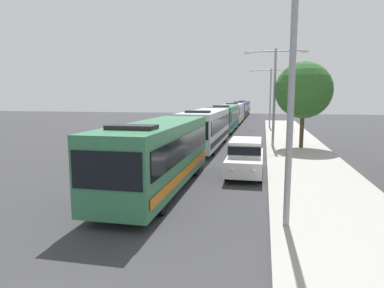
% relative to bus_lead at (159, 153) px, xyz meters
% --- Properties ---
extents(bus_lead, '(2.58, 10.44, 3.21)m').
position_rel_bus_lead_xyz_m(bus_lead, '(0.00, 0.00, 0.00)').
color(bus_lead, '#33724C').
rests_on(bus_lead, ground_plane).
extents(bus_second_in_line, '(2.58, 11.85, 3.21)m').
position_rel_bus_lead_xyz_m(bus_second_in_line, '(0.00, 12.81, 0.00)').
color(bus_second_in_line, silver).
rests_on(bus_second_in_line, ground_plane).
extents(bus_middle, '(2.58, 11.04, 3.21)m').
position_rel_bus_lead_xyz_m(bus_middle, '(0.00, 26.03, 0.00)').
color(bus_middle, '#33724C').
rests_on(bus_middle, ground_plane).
extents(bus_fourth_in_line, '(2.58, 11.69, 3.21)m').
position_rel_bus_lead_xyz_m(bus_fourth_in_line, '(0.00, 38.83, 0.00)').
color(bus_fourth_in_line, silver).
rests_on(bus_fourth_in_line, ground_plane).
extents(bus_rear, '(2.58, 11.55, 3.21)m').
position_rel_bus_lead_xyz_m(bus_rear, '(0.00, 52.30, 0.00)').
color(bus_rear, '#284C8C').
rests_on(bus_rear, ground_plane).
extents(bus_tail_end, '(2.58, 11.49, 3.21)m').
position_rel_bus_lead_xyz_m(bus_tail_end, '(0.00, 64.92, 0.00)').
color(bus_tail_end, maroon).
rests_on(bus_tail_end, ground_plane).
extents(white_suv, '(1.86, 5.11, 1.90)m').
position_rel_bus_lead_xyz_m(white_suv, '(3.70, 3.81, -0.65)').
color(white_suv, white).
rests_on(white_suv, ground_plane).
extents(streetlamp_near, '(5.92, 0.28, 7.58)m').
position_rel_bus_lead_xyz_m(streetlamp_near, '(5.40, -3.69, 3.16)').
color(streetlamp_near, gray).
rests_on(streetlamp_near, sidewalk).
extents(streetlamp_mid, '(4.97, 0.28, 7.80)m').
position_rel_bus_lead_xyz_m(streetlamp_mid, '(5.40, 13.78, 3.21)').
color(streetlamp_mid, gray).
rests_on(streetlamp_mid, sidewalk).
extents(streetlamp_far, '(5.48, 0.28, 7.61)m').
position_rel_bus_lead_xyz_m(streetlamp_far, '(5.40, 31.26, 3.14)').
color(streetlamp_far, gray).
rests_on(streetlamp_far, sidewalk).
extents(roadside_tree, '(4.42, 4.42, 6.75)m').
position_rel_bus_lead_xyz_m(roadside_tree, '(7.61, 13.58, 2.99)').
color(roadside_tree, '#4C3823').
rests_on(roadside_tree, sidewalk).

